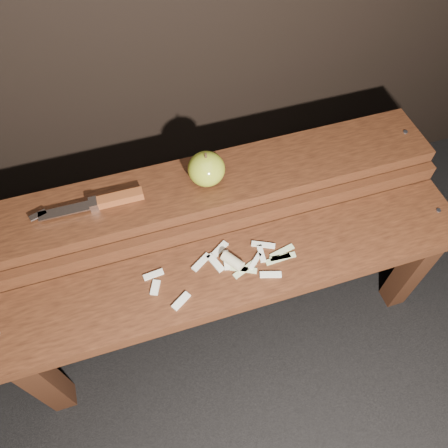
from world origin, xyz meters
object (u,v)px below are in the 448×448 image
object	(u,v)px
apple	(206,169)
knife	(106,201)
bench_front_tier	(238,283)
bench_rear_tier	(212,201)

from	to	relation	value
apple	knife	distance (m)	0.26
bench_front_tier	knife	distance (m)	0.39
apple	bench_rear_tier	bearing A→B (deg)	-21.54
bench_rear_tier	apple	xyz separation A→B (m)	(-0.01, 0.00, 0.13)
bench_front_tier	knife	bearing A→B (deg)	138.92
bench_rear_tier	apple	bearing A→B (deg)	158.46
bench_rear_tier	apple	size ratio (longest dim) A/B	12.53
bench_front_tier	bench_rear_tier	xyz separation A→B (m)	(0.00, 0.23, 0.06)
bench_front_tier	apple	xyz separation A→B (m)	(-0.01, 0.23, 0.19)
apple	knife	world-z (taller)	apple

